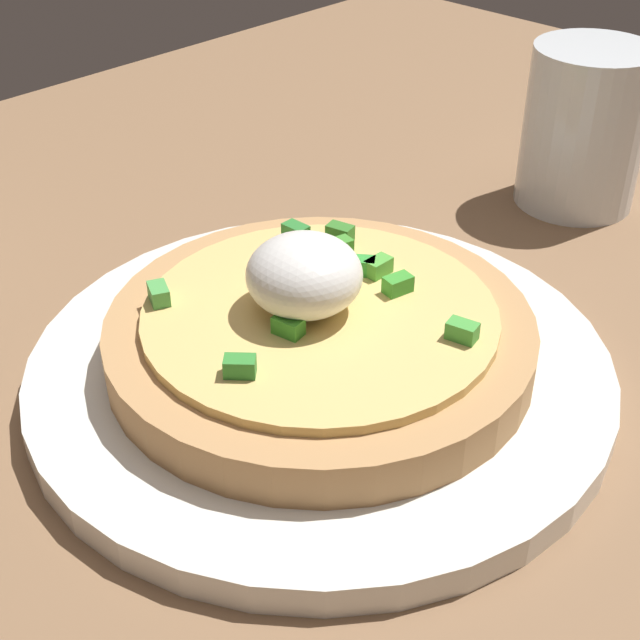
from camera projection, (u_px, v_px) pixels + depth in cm
name	position (u px, v px, depth cm)	size (l,w,h in cm)	color
dining_table	(352.00, 335.00, 48.11)	(100.08, 80.39, 2.71)	#866344
plate	(320.00, 368.00, 42.28)	(26.68, 26.68, 1.44)	white
pizza	(319.00, 329.00, 41.06)	(19.28, 19.28, 5.96)	tan
cup_near	(583.00, 132.00, 55.30)	(7.28, 7.28, 9.78)	silver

